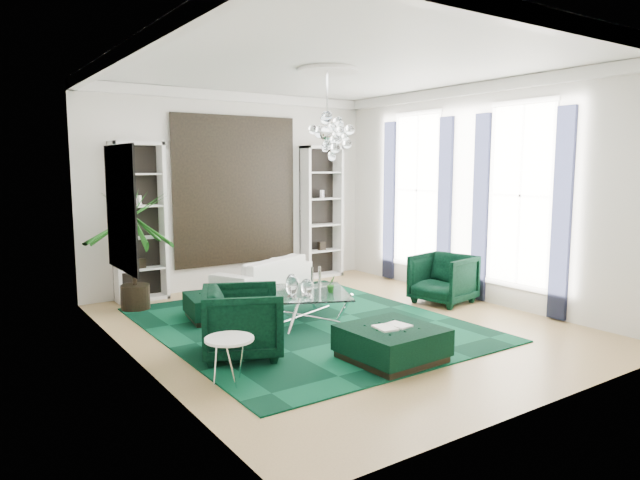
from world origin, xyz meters
TOP-DOWN VIEW (x-y plane):
  - floor at (0.00, 0.00)m, footprint 6.00×7.00m
  - ceiling at (0.00, 0.00)m, footprint 6.00×7.00m
  - wall_back at (0.00, 3.51)m, footprint 6.00×0.02m
  - wall_front at (0.00, -3.51)m, footprint 6.00×0.02m
  - wall_left at (-3.01, 0.00)m, footprint 0.02×7.00m
  - wall_right at (3.01, 0.00)m, footprint 0.02×7.00m
  - crown_molding at (0.00, 0.00)m, footprint 6.00×7.00m
  - ceiling_medallion at (0.00, 0.30)m, footprint 0.90×0.90m
  - tapestry at (0.00, 3.46)m, footprint 2.50×0.06m
  - shelving_left at (-1.95, 3.31)m, footprint 0.90×0.38m
  - shelving_right at (1.95, 3.31)m, footprint 0.90×0.38m
  - painting at (-2.97, 0.60)m, footprint 0.04×1.30m
  - window_near at (2.99, -0.90)m, footprint 0.03×1.10m
  - curtain_near_a at (2.96, -1.68)m, footprint 0.07×0.30m
  - curtain_near_b at (2.96, -0.12)m, footprint 0.07×0.30m
  - window_far at (2.99, 1.50)m, footprint 0.03×1.10m
  - curtain_far_a at (2.96, 0.72)m, footprint 0.07×0.30m
  - curtain_far_b at (2.96, 2.28)m, footprint 0.07×0.30m
  - rug at (-0.41, 0.33)m, footprint 4.20×5.00m
  - sofa at (0.25, 2.81)m, footprint 2.32×1.64m
  - armchair_left at (-1.84, -0.46)m, footprint 1.29×1.27m
  - armchair_right at (2.32, 0.10)m, footprint 1.11×1.09m
  - coffee_table at (-0.33, 0.49)m, footprint 1.78×1.78m
  - ottoman_side at (-1.38, 1.33)m, footprint 1.03×1.03m
  - ottoman_front at (-0.41, -1.65)m, footprint 1.11×1.11m
  - book at (-0.41, -1.65)m, footprint 0.45×0.30m
  - side_table at (-2.38, -1.23)m, footprint 0.64×0.64m
  - palm at (-2.27, 2.64)m, footprint 2.02×2.02m
  - chandelier at (-0.09, 0.19)m, footprint 1.15×1.15m
  - table_plant at (0.00, 0.21)m, footprint 0.18×0.16m

SIDE VIEW (x-z plane):
  - floor at x=0.00m, z-range -0.02..0.00m
  - rug at x=-0.41m, z-range 0.00..0.02m
  - ottoman_side at x=-1.38m, z-range 0.00..0.40m
  - ottoman_front at x=-0.41m, z-range 0.00..0.43m
  - coffee_table at x=-0.33m, z-range 0.00..0.46m
  - side_table at x=-2.38m, z-range 0.00..0.52m
  - sofa at x=0.25m, z-range 0.00..0.63m
  - armchair_right at x=2.32m, z-range 0.00..0.86m
  - book at x=-0.41m, z-range 0.43..0.46m
  - armchair_left at x=-1.84m, z-range 0.00..0.89m
  - table_plant at x=0.00m, z-range 0.46..0.72m
  - palm at x=-2.27m, z-range 0.00..2.56m
  - shelving_left at x=-1.95m, z-range 0.00..2.80m
  - shelving_right at x=1.95m, z-range 0.00..2.80m
  - curtain_near_a at x=2.96m, z-range 0.02..3.27m
  - curtain_near_b at x=2.96m, z-range 0.02..3.27m
  - curtain_far_a at x=2.96m, z-range 0.02..3.27m
  - curtain_far_b at x=2.96m, z-range 0.02..3.27m
  - painting at x=-2.97m, z-range 1.05..2.65m
  - wall_back at x=0.00m, z-range 0.00..3.80m
  - wall_front at x=0.00m, z-range 0.00..3.80m
  - wall_left at x=-3.01m, z-range 0.00..3.80m
  - wall_right at x=3.01m, z-range 0.00..3.80m
  - tapestry at x=0.00m, z-range 0.50..3.30m
  - window_near at x=2.99m, z-range 0.45..3.35m
  - window_far at x=2.99m, z-range 0.45..3.35m
  - chandelier at x=-0.09m, z-range 2.45..3.25m
  - crown_molding at x=0.00m, z-range 3.61..3.79m
  - ceiling_medallion at x=0.00m, z-range 3.75..3.79m
  - ceiling at x=0.00m, z-range 3.80..3.82m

